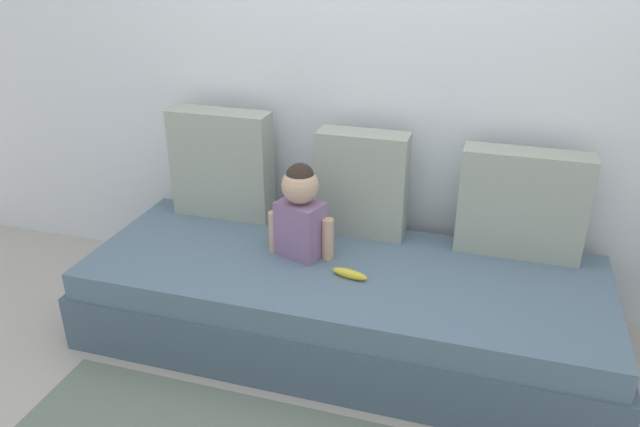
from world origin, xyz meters
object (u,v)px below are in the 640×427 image
Objects in this scene: couch at (342,303)px; toddler at (300,210)px; throw_pillow_right at (522,204)px; banana at (350,274)px; throw_pillow_center at (362,184)px; throw_pillow_left at (222,164)px.

toddler is at bearing 168.21° from couch.
banana is (-0.70, -0.46, -0.24)m from throw_pillow_right.
couch is 0.60m from throw_pillow_center.
throw_pillow_right is at bearing 18.04° from toddler.
throw_pillow_left reaches higher than throw_pillow_center.
throw_pillow_center reaches higher than toddler.
throw_pillow_right is at bearing 25.55° from couch.
throw_pillow_center is at bearing 180.00° from throw_pillow_right.
throw_pillow_left is 1.53m from throw_pillow_right.
throw_pillow_center is at bearing 97.41° from banana.
throw_pillow_center is at bearing 55.74° from toddler.
throw_pillow_right is at bearing 0.00° from throw_pillow_left.
throw_pillow_left is at bearing 150.60° from banana.
toddler is 2.72× the size of banana.
throw_pillow_left reaches higher than throw_pillow_right.
throw_pillow_right is (0.76, 0.36, 0.46)m from couch.
toddler is (-0.22, -0.32, -0.03)m from throw_pillow_center.
throw_pillow_left is at bearing 149.66° from toddler.
couch is 14.47× the size of banana.
throw_pillow_center is 0.76m from throw_pillow_right.
toddler reaches higher than banana.
couch is 0.96m from throw_pillow_right.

